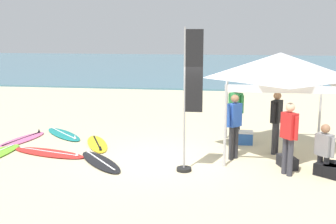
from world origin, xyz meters
TOP-DOWN VIEW (x-y plane):
  - ground_plane at (0.00, 0.00)m, footprint 80.00×80.00m
  - sea at (0.00, 31.07)m, footprint 80.00×36.00m
  - canopy_tent at (2.98, 1.07)m, footprint 2.90×2.90m
  - surfboard_yellow at (-2.16, 1.12)m, footprint 1.31×2.00m
  - surfboard_red at (-3.18, 0.03)m, footprint 2.39×1.22m
  - surfboard_pink at (-4.60, 1.25)m, footprint 0.94×2.12m
  - surfboard_black at (-1.54, -0.52)m, footprint 1.79×1.98m
  - surfboard_teal at (-3.59, 2.07)m, footprint 1.94×1.93m
  - person_blue at (1.82, 0.34)m, footprint 0.40×0.44m
  - person_black at (2.95, 1.00)m, footprint 0.35×0.51m
  - person_green at (1.87, 2.23)m, footprint 0.46×0.39m
  - person_red at (3.05, -0.73)m, footprint 0.39×0.47m
  - person_grey at (3.89, -0.54)m, footprint 0.40×0.44m
  - banner_flag at (0.76, -0.81)m, footprint 0.60×0.36m
  - gear_bag_near_tent at (4.07, -0.57)m, footprint 0.49×0.67m
  - gear_bag_by_pole at (3.98, -0.71)m, footprint 0.67×0.63m
  - gear_bag_on_sand at (3.13, -0.17)m, footprint 0.49×0.67m
  - cooler_box at (2.15, 1.88)m, footprint 0.50×0.36m

SIDE VIEW (x-z plane):
  - ground_plane at x=0.00m, z-range 0.00..0.00m
  - surfboard_red at x=-3.18m, z-range -0.06..0.13m
  - surfboard_teal at x=-3.59m, z-range -0.06..0.13m
  - surfboard_black at x=-1.54m, z-range -0.06..0.13m
  - surfboard_pink at x=-4.60m, z-range -0.06..0.13m
  - surfboard_yellow at x=-2.16m, z-range -0.06..0.13m
  - sea at x=0.00m, z-range 0.00..0.10m
  - gear_bag_near_tent at x=4.07m, z-range 0.00..0.28m
  - gear_bag_by_pole at x=3.98m, z-range 0.00..0.28m
  - gear_bag_on_sand at x=3.13m, z-range 0.00..0.28m
  - cooler_box at x=2.15m, z-range 0.00..0.39m
  - person_grey at x=3.89m, z-range 0.06..1.26m
  - person_blue at x=1.82m, z-range 0.13..1.84m
  - person_black at x=2.95m, z-range 0.13..1.84m
  - person_green at x=1.87m, z-range 0.13..1.84m
  - person_red at x=3.05m, z-range 0.13..1.84m
  - banner_flag at x=0.76m, z-range -0.13..3.27m
  - canopy_tent at x=2.98m, z-range 1.01..3.76m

